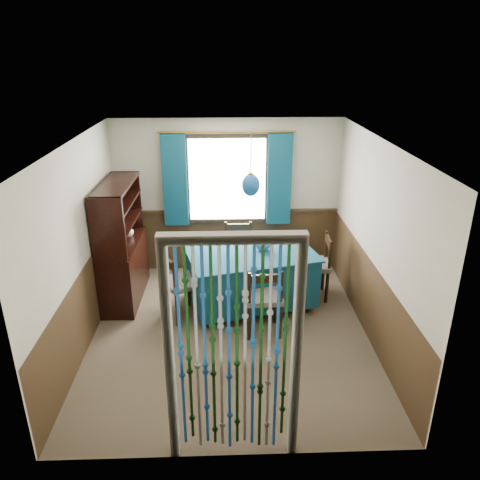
{
  "coord_description": "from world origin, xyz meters",
  "views": [
    {
      "loc": [
        -0.06,
        -5.23,
        3.48
      ],
      "look_at": [
        0.15,
        0.53,
        1.1
      ],
      "focal_mm": 35.0,
      "sensor_mm": 36.0,
      "label": 1
    }
  ],
  "objects_px": {
    "pendant_lamp": "(251,185)",
    "vase_table": "(263,244)",
    "sideboard": "(123,260)",
    "chair_far": "(239,252)",
    "dining_table": "(250,274)",
    "chair_left": "(180,283)",
    "bowl_shelf": "(118,228)",
    "vase_sideboard": "(128,230)",
    "chair_right": "(315,265)",
    "chair_near": "(263,298)"
  },
  "relations": [
    {
      "from": "bowl_shelf",
      "to": "chair_left",
      "type": "bearing_deg",
      "value": -17.99
    },
    {
      "from": "dining_table",
      "to": "chair_right",
      "type": "height_order",
      "value": "chair_right"
    },
    {
      "from": "chair_right",
      "to": "vase_table",
      "type": "height_order",
      "value": "vase_table"
    },
    {
      "from": "chair_near",
      "to": "vase_sideboard",
      "type": "relative_size",
      "value": 5.01
    },
    {
      "from": "dining_table",
      "to": "chair_near",
      "type": "height_order",
      "value": "chair_near"
    },
    {
      "from": "chair_far",
      "to": "vase_table",
      "type": "bearing_deg",
      "value": 114.52
    },
    {
      "from": "chair_left",
      "to": "chair_right",
      "type": "distance_m",
      "value": 2.02
    },
    {
      "from": "vase_table",
      "to": "dining_table",
      "type": "bearing_deg",
      "value": -171.95
    },
    {
      "from": "chair_left",
      "to": "bowl_shelf",
      "type": "xyz_separation_m",
      "value": [
        -0.81,
        0.26,
        0.72
      ]
    },
    {
      "from": "chair_left",
      "to": "sideboard",
      "type": "bearing_deg",
      "value": -154.28
    },
    {
      "from": "vase_table",
      "to": "vase_sideboard",
      "type": "distance_m",
      "value": 2.03
    },
    {
      "from": "chair_right",
      "to": "pendant_lamp",
      "type": "height_order",
      "value": "pendant_lamp"
    },
    {
      "from": "chair_far",
      "to": "dining_table",
      "type": "bearing_deg",
      "value": 100.63
    },
    {
      "from": "chair_far",
      "to": "vase_sideboard",
      "type": "relative_size",
      "value": 4.96
    },
    {
      "from": "chair_far",
      "to": "pendant_lamp",
      "type": "relative_size",
      "value": 1.12
    },
    {
      "from": "chair_right",
      "to": "pendant_lamp",
      "type": "distance_m",
      "value": 1.63
    },
    {
      "from": "vase_sideboard",
      "to": "dining_table",
      "type": "bearing_deg",
      "value": -16.28
    },
    {
      "from": "dining_table",
      "to": "vase_table",
      "type": "distance_m",
      "value": 0.49
    },
    {
      "from": "dining_table",
      "to": "chair_left",
      "type": "xyz_separation_m",
      "value": [
        -0.97,
        -0.3,
        0.03
      ]
    },
    {
      "from": "bowl_shelf",
      "to": "vase_sideboard",
      "type": "height_order",
      "value": "bowl_shelf"
    },
    {
      "from": "chair_far",
      "to": "vase_sideboard",
      "type": "height_order",
      "value": "vase_sideboard"
    },
    {
      "from": "dining_table",
      "to": "chair_near",
      "type": "bearing_deg",
      "value": -94.14
    },
    {
      "from": "pendant_lamp",
      "to": "vase_sideboard",
      "type": "relative_size",
      "value": 4.44
    },
    {
      "from": "chair_far",
      "to": "pendant_lamp",
      "type": "xyz_separation_m",
      "value": [
        0.14,
        -0.72,
        1.29
      ]
    },
    {
      "from": "chair_near",
      "to": "chair_left",
      "type": "height_order",
      "value": "chair_near"
    },
    {
      "from": "chair_left",
      "to": "chair_right",
      "type": "height_order",
      "value": "chair_right"
    },
    {
      "from": "sideboard",
      "to": "vase_sideboard",
      "type": "height_order",
      "value": "sideboard"
    },
    {
      "from": "bowl_shelf",
      "to": "vase_sideboard",
      "type": "bearing_deg",
      "value": 90.0
    },
    {
      "from": "sideboard",
      "to": "chair_far",
      "type": "bearing_deg",
      "value": 15.63
    },
    {
      "from": "chair_left",
      "to": "vase_sideboard",
      "type": "xyz_separation_m",
      "value": [
        -0.81,
        0.83,
        0.47
      ]
    },
    {
      "from": "chair_left",
      "to": "vase_sideboard",
      "type": "height_order",
      "value": "vase_sideboard"
    },
    {
      "from": "chair_left",
      "to": "bowl_shelf",
      "type": "bearing_deg",
      "value": -138.8
    },
    {
      "from": "sideboard",
      "to": "vase_table",
      "type": "distance_m",
      "value": 2.07
    },
    {
      "from": "chair_left",
      "to": "chair_far",
      "type": "bearing_deg",
      "value": 110.06
    },
    {
      "from": "chair_left",
      "to": "vase_table",
      "type": "xyz_separation_m",
      "value": [
        1.15,
        0.33,
        0.43
      ]
    },
    {
      "from": "pendant_lamp",
      "to": "vase_table",
      "type": "distance_m",
      "value": 0.88
    },
    {
      "from": "chair_near",
      "to": "bowl_shelf",
      "type": "distance_m",
      "value": 2.17
    },
    {
      "from": "chair_near",
      "to": "vase_sideboard",
      "type": "xyz_separation_m",
      "value": [
        -1.92,
        1.28,
        0.47
      ]
    },
    {
      "from": "sideboard",
      "to": "vase_sideboard",
      "type": "bearing_deg",
      "value": 77.26
    },
    {
      "from": "sideboard",
      "to": "bowl_shelf",
      "type": "bearing_deg",
      "value": -78.23
    },
    {
      "from": "vase_sideboard",
      "to": "bowl_shelf",
      "type": "bearing_deg",
      "value": -90.0
    },
    {
      "from": "sideboard",
      "to": "chair_right",
      "type": "bearing_deg",
      "value": -0.56
    },
    {
      "from": "dining_table",
      "to": "pendant_lamp",
      "type": "relative_size",
      "value": 2.32
    },
    {
      "from": "sideboard",
      "to": "bowl_shelf",
      "type": "relative_size",
      "value": 9.14
    },
    {
      "from": "chair_near",
      "to": "sideboard",
      "type": "relative_size",
      "value": 0.55
    },
    {
      "from": "chair_near",
      "to": "vase_table",
      "type": "bearing_deg",
      "value": 83.66
    },
    {
      "from": "chair_far",
      "to": "bowl_shelf",
      "type": "relative_size",
      "value": 4.94
    },
    {
      "from": "chair_left",
      "to": "vase_sideboard",
      "type": "distance_m",
      "value": 1.25
    },
    {
      "from": "dining_table",
      "to": "chair_right",
      "type": "bearing_deg",
      "value": -2.43
    },
    {
      "from": "chair_far",
      "to": "chair_left",
      "type": "distance_m",
      "value": 1.32
    }
  ]
}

